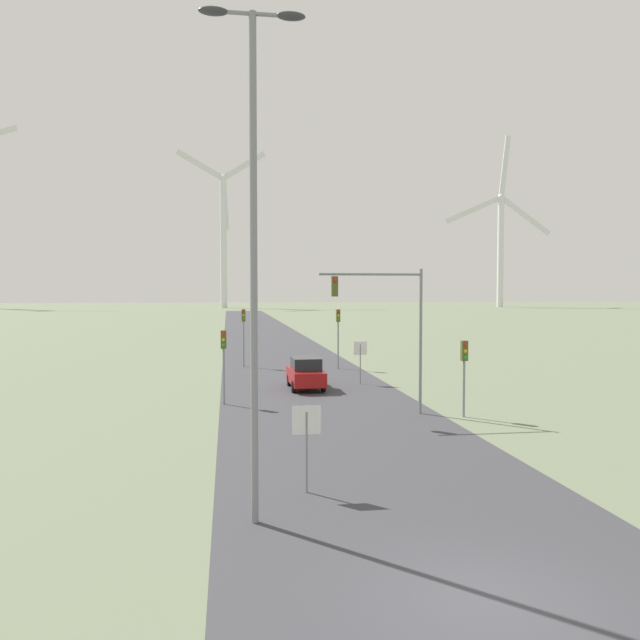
{
  "coord_description": "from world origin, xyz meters",
  "views": [
    {
      "loc": [
        -4.61,
        -10.48,
        5.63
      ],
      "look_at": [
        0.0,
        20.41,
        4.18
      ],
      "focal_mm": 35.0,
      "sensor_mm": 36.0,
      "label": 1
    }
  ],
  "objects_px": {
    "traffic_light_post_near_right": "(464,361)",
    "car_approaching": "(306,373)",
    "wind_turbine_left": "(223,229)",
    "traffic_light_post_near_left": "(224,350)",
    "stop_sign_near": "(307,432)",
    "traffic_light_post_mid_left": "(244,325)",
    "traffic_light_mast_overhead": "(387,311)",
    "traffic_light_post_mid_right": "(338,325)",
    "wind_turbine_center": "(501,237)",
    "stop_sign_far": "(360,354)",
    "streetlamp": "(253,217)"
  },
  "relations": [
    {
      "from": "traffic_light_post_near_right",
      "to": "car_approaching",
      "type": "height_order",
      "value": "traffic_light_post_near_right"
    },
    {
      "from": "wind_turbine_left",
      "to": "traffic_light_post_near_left",
      "type": "bearing_deg",
      "value": -89.72
    },
    {
      "from": "stop_sign_near",
      "to": "traffic_light_post_mid_left",
      "type": "distance_m",
      "value": 29.48
    },
    {
      "from": "traffic_light_mast_overhead",
      "to": "car_approaching",
      "type": "distance_m",
      "value": 9.23
    },
    {
      "from": "traffic_light_post_mid_left",
      "to": "wind_turbine_left",
      "type": "distance_m",
      "value": 165.86
    },
    {
      "from": "traffic_light_post_mid_right",
      "to": "car_approaching",
      "type": "height_order",
      "value": "traffic_light_post_mid_right"
    },
    {
      "from": "car_approaching",
      "to": "wind_turbine_center",
      "type": "distance_m",
      "value": 198.49
    },
    {
      "from": "stop_sign_near",
      "to": "car_approaching",
      "type": "bearing_deg",
      "value": 82.91
    },
    {
      "from": "traffic_light_post_near_right",
      "to": "wind_turbine_center",
      "type": "bearing_deg",
      "value": 64.99
    },
    {
      "from": "stop_sign_far",
      "to": "car_approaching",
      "type": "bearing_deg",
      "value": -158.48
    },
    {
      "from": "traffic_light_post_mid_right",
      "to": "wind_turbine_left",
      "type": "height_order",
      "value": "wind_turbine_left"
    },
    {
      "from": "stop_sign_near",
      "to": "stop_sign_far",
      "type": "xyz_separation_m",
      "value": [
        5.78,
        19.7,
        0.09
      ]
    },
    {
      "from": "traffic_light_post_mid_left",
      "to": "wind_turbine_center",
      "type": "relative_size",
      "value": 0.07
    },
    {
      "from": "traffic_light_post_mid_left",
      "to": "car_approaching",
      "type": "bearing_deg",
      "value": -73.68
    },
    {
      "from": "streetlamp",
      "to": "traffic_light_mast_overhead",
      "type": "bearing_deg",
      "value": 62.23
    },
    {
      "from": "stop_sign_near",
      "to": "traffic_light_post_near_right",
      "type": "distance_m",
      "value": 12.51
    },
    {
      "from": "stop_sign_far",
      "to": "traffic_light_post_near_right",
      "type": "relative_size",
      "value": 0.75
    },
    {
      "from": "traffic_light_post_near_right",
      "to": "traffic_light_mast_overhead",
      "type": "relative_size",
      "value": 0.52
    },
    {
      "from": "traffic_light_post_mid_left",
      "to": "traffic_light_post_mid_right",
      "type": "relative_size",
      "value": 0.99
    },
    {
      "from": "traffic_light_post_mid_left",
      "to": "stop_sign_far",
      "type": "bearing_deg",
      "value": -55.23
    },
    {
      "from": "traffic_light_post_near_right",
      "to": "traffic_light_post_mid_left",
      "type": "relative_size",
      "value": 0.8
    },
    {
      "from": "stop_sign_near",
      "to": "car_approaching",
      "type": "distance_m",
      "value": 18.48
    },
    {
      "from": "wind_turbine_center",
      "to": "traffic_light_post_near_left",
      "type": "bearing_deg",
      "value": -118.29
    },
    {
      "from": "traffic_light_mast_overhead",
      "to": "stop_sign_near",
      "type": "bearing_deg",
      "value": -115.78
    },
    {
      "from": "traffic_light_post_mid_right",
      "to": "wind_turbine_center",
      "type": "xyz_separation_m",
      "value": [
        88.09,
        165.5,
        21.73
      ]
    },
    {
      "from": "car_approaching",
      "to": "traffic_light_post_mid_left",
      "type": "bearing_deg",
      "value": 106.32
    },
    {
      "from": "wind_turbine_left",
      "to": "wind_turbine_center",
      "type": "bearing_deg",
      "value": -0.51
    },
    {
      "from": "stop_sign_far",
      "to": "traffic_light_post_near_left",
      "type": "relative_size",
      "value": 0.7
    },
    {
      "from": "stop_sign_near",
      "to": "stop_sign_far",
      "type": "relative_size",
      "value": 0.95
    },
    {
      "from": "traffic_light_post_mid_left",
      "to": "traffic_light_post_mid_right",
      "type": "distance_m",
      "value": 7.09
    },
    {
      "from": "traffic_light_post_near_right",
      "to": "wind_turbine_center",
      "type": "relative_size",
      "value": 0.06
    },
    {
      "from": "traffic_light_post_near_left",
      "to": "car_approaching",
      "type": "distance_m",
      "value": 6.56
    },
    {
      "from": "traffic_light_post_mid_right",
      "to": "wind_turbine_left",
      "type": "bearing_deg",
      "value": 93.1
    },
    {
      "from": "streetlamp",
      "to": "traffic_light_post_mid_right",
      "type": "distance_m",
      "value": 30.52
    },
    {
      "from": "traffic_light_post_mid_left",
      "to": "traffic_light_post_near_right",
      "type": "bearing_deg",
      "value": -65.28
    },
    {
      "from": "wind_turbine_left",
      "to": "car_approaching",
      "type": "bearing_deg",
      "value": -88.19
    },
    {
      "from": "streetlamp",
      "to": "wind_turbine_center",
      "type": "distance_m",
      "value": 217.63
    },
    {
      "from": "car_approaching",
      "to": "wind_turbine_center",
      "type": "xyz_separation_m",
      "value": [
        91.58,
        174.46,
        23.96
      ]
    },
    {
      "from": "traffic_light_post_near_left",
      "to": "traffic_light_mast_overhead",
      "type": "height_order",
      "value": "traffic_light_mast_overhead"
    },
    {
      "from": "wind_turbine_center",
      "to": "traffic_light_mast_overhead",
      "type": "bearing_deg",
      "value": -115.97
    },
    {
      "from": "stop_sign_near",
      "to": "traffic_light_post_mid_left",
      "type": "xyz_separation_m",
      "value": [
        -0.97,
        29.43,
        1.41
      ]
    },
    {
      "from": "traffic_light_mast_overhead",
      "to": "wind_turbine_left",
      "type": "xyz_separation_m",
      "value": [
        -8.25,
        183.28,
        21.66
      ]
    },
    {
      "from": "stop_sign_near",
      "to": "car_approaching",
      "type": "height_order",
      "value": "stop_sign_near"
    },
    {
      "from": "streetlamp",
      "to": "stop_sign_near",
      "type": "distance_m",
      "value": 6.22
    },
    {
      "from": "streetlamp",
      "to": "traffic_light_post_near_left",
      "type": "relative_size",
      "value": 3.32
    },
    {
      "from": "traffic_light_post_mid_left",
      "to": "car_approaching",
      "type": "height_order",
      "value": "traffic_light_post_mid_left"
    },
    {
      "from": "traffic_light_post_near_left",
      "to": "car_approaching",
      "type": "relative_size",
      "value": 0.89
    },
    {
      "from": "stop_sign_near",
      "to": "wind_turbine_center",
      "type": "relative_size",
      "value": 0.04
    },
    {
      "from": "traffic_light_post_near_left",
      "to": "traffic_light_post_near_right",
      "type": "distance_m",
      "value": 11.62
    },
    {
      "from": "stop_sign_far",
      "to": "car_approaching",
      "type": "relative_size",
      "value": 0.62
    }
  ]
}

